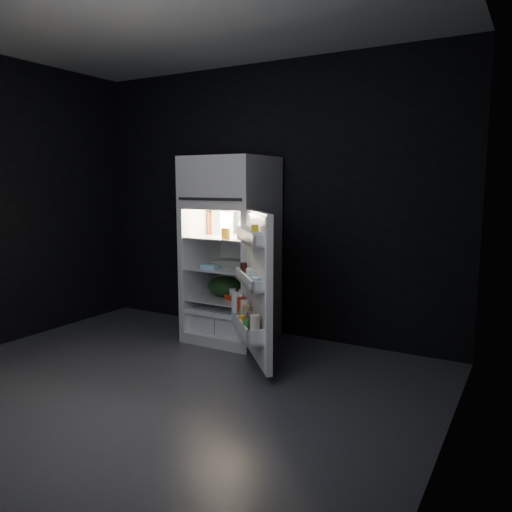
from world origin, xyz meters
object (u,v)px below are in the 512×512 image
Objects in this scene: egg_carton at (234,264)px; yogurt_tray at (238,298)px; refrigerator at (232,243)px; fridge_door at (254,290)px; milk_jug at (222,223)px.

egg_carton is 1.15× the size of yogurt_tray.
refrigerator reaches higher than fridge_door.
milk_jug is at bearing 164.64° from refrigerator.
egg_carton is at bearing -44.29° from refrigerator.
refrigerator is 0.21m from egg_carton.
milk_jug is at bearing 141.87° from egg_carton.
refrigerator is 0.95m from fridge_door.
egg_carton is at bearing 160.84° from yogurt_tray.
refrigerator is 6.78× the size of yogurt_tray.
egg_carton reaches higher than yogurt_tray.
fridge_door is (0.63, -0.66, -0.28)m from refrigerator.
yogurt_tray is (0.09, -0.07, -0.31)m from egg_carton.
fridge_door is 0.75m from yogurt_tray.
refrigerator reaches higher than egg_carton.
milk_jug is at bearing 137.70° from fridge_door.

